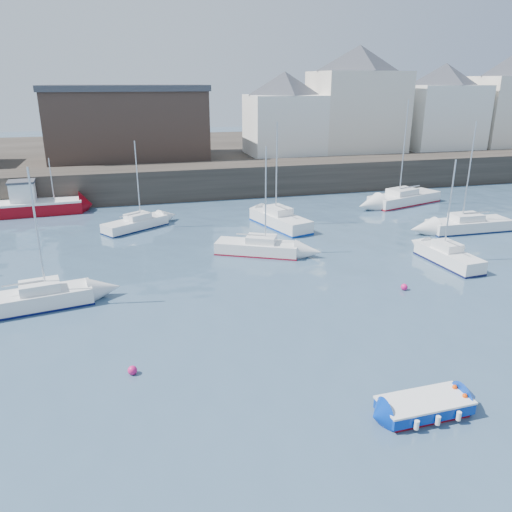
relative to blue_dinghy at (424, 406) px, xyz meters
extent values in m
plane|color=#2D4760|center=(-2.49, 1.17, -0.34)|extent=(220.00, 220.00, 0.00)
cube|color=#28231E|center=(-2.49, 36.17, 1.16)|extent=(90.00, 5.00, 3.00)
cube|color=#28231E|center=(-2.49, 54.17, 1.06)|extent=(90.00, 32.00, 2.80)
cube|color=beige|center=(17.51, 43.17, 6.96)|extent=(10.00, 8.00, 9.00)
pyramid|color=#3A3D44|center=(17.51, 43.17, 12.86)|extent=(13.36, 13.36, 2.80)
cube|color=white|center=(28.51, 42.67, 6.21)|extent=(9.00, 7.00, 7.50)
pyramid|color=#3A3D44|center=(28.51, 42.67, 11.19)|extent=(11.88, 11.88, 2.45)
cube|color=beige|center=(37.51, 42.67, 6.71)|extent=(8.00, 7.00, 8.50)
pyramid|color=#3A3D44|center=(37.51, 42.67, 12.19)|extent=(11.14, 11.14, 2.45)
cube|color=white|center=(8.51, 42.67, 5.71)|extent=(8.00, 7.00, 6.50)
pyramid|color=#3A3D44|center=(8.51, 42.67, 10.19)|extent=(11.14, 11.14, 2.45)
cube|color=#3D2D26|center=(-8.49, 44.17, 5.96)|extent=(16.00, 10.00, 7.00)
cube|color=#3A3D44|center=(-8.49, 44.17, 9.76)|extent=(16.40, 10.40, 0.60)
cube|color=maroon|center=(0.00, 0.00, -0.27)|extent=(2.91, 1.27, 0.14)
cube|color=#022C9E|center=(0.00, 0.00, 0.00)|extent=(3.17, 1.44, 0.39)
cube|color=white|center=(0.00, 0.00, 0.23)|extent=(3.23, 1.47, 0.07)
cube|color=white|center=(0.00, 0.00, 0.06)|extent=(2.53, 1.02, 0.36)
cube|color=tan|center=(0.00, 0.00, 0.15)|extent=(0.25, 0.94, 0.05)
cylinder|color=white|center=(-0.83, 0.74, -0.03)|extent=(0.16, 0.16, 0.31)
cylinder|color=white|center=(-0.78, -0.79, -0.03)|extent=(0.16, 0.16, 0.31)
cylinder|color=white|center=(-0.02, 0.77, -0.03)|extent=(0.16, 0.16, 0.31)
cylinder|color=white|center=(0.02, -0.77, -0.03)|extent=(0.16, 0.16, 0.31)
cylinder|color=white|center=(0.78, 0.79, -0.03)|extent=(0.16, 0.16, 0.31)
cylinder|color=white|center=(0.83, -0.74, -0.03)|extent=(0.16, 0.16, 0.31)
cube|color=maroon|center=(-16.69, 32.67, 0.15)|extent=(7.23, 3.11, 0.97)
cube|color=white|center=(-16.69, 32.67, 0.72)|extent=(7.23, 3.11, 0.18)
cube|color=white|center=(-17.74, 32.60, 1.61)|extent=(2.06, 1.89, 1.59)
cube|color=#3A3D44|center=(-17.74, 32.60, 2.49)|extent=(2.24, 2.08, 0.18)
cylinder|color=silver|center=(-15.36, 32.76, 2.58)|extent=(0.09, 0.09, 3.53)
cube|color=white|center=(-14.11, 12.47, 0.10)|extent=(5.60, 2.66, 0.88)
cube|color=#0B1046|center=(-14.11, 12.47, -0.28)|extent=(5.66, 2.69, 0.12)
cube|color=white|center=(-13.84, 12.52, 0.79)|extent=(2.09, 1.61, 0.49)
cylinder|color=silver|center=(-13.58, 12.57, 3.64)|extent=(0.10, 0.10, 6.19)
cube|color=white|center=(-1.23, 17.66, 0.07)|extent=(5.61, 3.96, 0.81)
cube|color=maroon|center=(-1.23, 17.66, -0.28)|extent=(5.66, 4.00, 0.11)
cube|color=white|center=(-0.99, 17.54, 0.70)|extent=(2.27, 2.00, 0.45)
cylinder|color=silver|center=(-0.75, 17.42, 3.58)|extent=(0.09, 0.09, 6.21)
cube|color=white|center=(9.81, 12.80, 0.10)|extent=(1.96, 4.94, 0.87)
cube|color=#0F1139|center=(9.81, 12.80, -0.28)|extent=(1.98, 4.99, 0.12)
cube|color=white|center=(9.79, 13.04, 0.77)|extent=(1.30, 1.78, 0.48)
cylinder|color=silver|center=(9.77, 13.28, 3.31)|extent=(0.10, 0.10, 5.55)
cube|color=white|center=(15.68, 18.73, 0.10)|extent=(6.34, 2.09, 0.88)
cube|color=#0F1E47|center=(15.68, 18.73, -0.28)|extent=(6.41, 2.11, 0.12)
cube|color=white|center=(15.36, 18.73, 0.78)|extent=(2.23, 1.54, 0.49)
cylinder|color=silver|center=(15.04, 18.73, 4.17)|extent=(0.10, 0.10, 7.27)
cube|color=white|center=(2.15, 23.45, 0.16)|extent=(3.60, 6.35, 0.99)
cube|color=#0B3596|center=(2.15, 23.45, -0.27)|extent=(3.63, 6.42, 0.13)
cube|color=white|center=(2.06, 23.74, 0.93)|extent=(2.00, 2.45, 0.55)
cylinder|color=silver|center=(1.97, 24.03, 4.13)|extent=(0.11, 0.11, 6.96)
cube|color=white|center=(15.59, 27.91, 0.13)|extent=(7.65, 4.46, 0.94)
cube|color=maroon|center=(15.59, 27.91, -0.28)|extent=(7.72, 4.51, 0.12)
cube|color=white|center=(15.24, 27.79, 0.86)|extent=(2.96, 2.45, 0.52)
cylinder|color=silver|center=(14.90, 27.68, 4.79)|extent=(0.10, 0.10, 8.38)
cube|color=white|center=(-8.81, 25.66, 0.05)|extent=(5.17, 4.19, 0.77)
cube|color=#071439|center=(-8.81, 25.66, -0.29)|extent=(5.22, 4.23, 0.10)
cube|color=white|center=(-8.60, 25.80, 0.64)|extent=(2.17, 2.01, 0.43)
cylinder|color=silver|center=(-8.38, 25.94, 3.37)|extent=(0.09, 0.09, 5.89)
sphere|color=#D61769|center=(-9.60, 5.09, -0.34)|extent=(0.37, 0.37, 0.37)
sphere|color=#D61769|center=(5.02, 9.83, -0.34)|extent=(0.37, 0.37, 0.37)
sphere|color=#D61769|center=(-3.00, 17.99, -0.34)|extent=(0.40, 0.40, 0.40)
camera|label=1|loc=(-9.21, -12.42, 10.51)|focal=35.00mm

